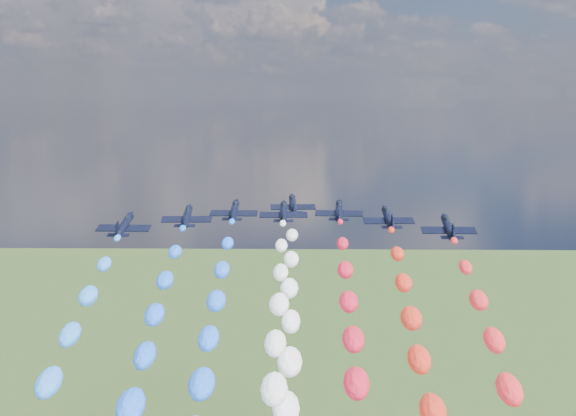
# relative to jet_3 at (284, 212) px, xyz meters

# --- Properties ---
(jet_0) EXTENTS (10.24, 13.81, 5.95)m
(jet_0) POSITION_rel_jet_3_xyz_m (-29.18, -15.82, 0.00)
(jet_0) COLOR black
(jet_1) EXTENTS (10.33, 13.87, 5.95)m
(jet_1) POSITION_rel_jet_3_xyz_m (-19.05, -5.94, 0.00)
(jet_1) COLOR black
(jet_2) EXTENTS (10.07, 13.68, 5.95)m
(jet_2) POSITION_rel_jet_3_xyz_m (-10.36, 1.82, 0.00)
(jet_2) COLOR black
(jet_3) EXTENTS (10.07, 13.68, 5.95)m
(jet_3) POSITION_rel_jet_3_xyz_m (0.00, 0.00, 0.00)
(jet_3) COLOR black
(jet_4) EXTENTS (10.60, 14.06, 5.95)m
(jet_4) POSITION_rel_jet_3_xyz_m (1.80, 10.53, 0.00)
(jet_4) COLOR black
(jet_5) EXTENTS (10.72, 14.14, 5.95)m
(jet_5) POSITION_rel_jet_3_xyz_m (11.51, 2.03, 0.00)
(jet_5) COLOR black
(jet_6) EXTENTS (10.42, 13.93, 5.95)m
(jet_6) POSITION_rel_jet_3_xyz_m (20.74, -6.84, 0.00)
(jet_6) COLOR black
(jet_7) EXTENTS (10.17, 13.75, 5.95)m
(jet_7) POSITION_rel_jet_3_xyz_m (30.54, -16.98, 0.00)
(jet_7) COLOR black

